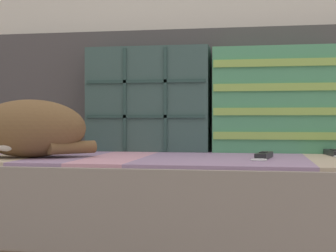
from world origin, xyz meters
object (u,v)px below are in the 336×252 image
(throw_pillow_quilted, at_px, (149,99))
(couch, at_px, (201,215))
(game_remote_far, at_px, (264,156))
(throw_pillow_striped, at_px, (274,100))
(sleeping_cat, at_px, (23,130))
(game_remote_near, at_px, (334,153))

(throw_pillow_quilted, bearing_deg, couch, -42.56)
(throw_pillow_quilted, bearing_deg, game_remote_far, -35.64)
(throw_pillow_striped, height_order, sleeping_cat, throw_pillow_striped)
(couch, xyz_separation_m, game_remote_near, (0.44, 0.06, 0.21))
(throw_pillow_striped, xyz_separation_m, game_remote_far, (-0.04, -0.31, -0.18))
(game_remote_far, bearing_deg, couch, 153.49)
(couch, relative_size, sleeping_cat, 4.54)
(throw_pillow_quilted, xyz_separation_m, sleeping_cat, (-0.32, -0.41, -0.11))
(throw_pillow_striped, height_order, game_remote_far, throw_pillow_striped)
(couch, distance_m, sleeping_cat, 0.65)
(sleeping_cat, distance_m, game_remote_far, 0.76)
(sleeping_cat, height_order, game_remote_far, sleeping_cat)
(game_remote_far, bearing_deg, throw_pillow_quilted, 144.36)
(sleeping_cat, bearing_deg, game_remote_far, 7.36)
(throw_pillow_striped, relative_size, game_remote_near, 2.37)
(couch, height_order, throw_pillow_quilted, throw_pillow_quilted)
(couch, xyz_separation_m, throw_pillow_striped, (0.25, 0.21, 0.40))
(couch, height_order, sleeping_cat, sleeping_cat)
(throw_pillow_striped, bearing_deg, sleeping_cat, -152.82)
(sleeping_cat, distance_m, game_remote_near, 1.03)
(throw_pillow_quilted, distance_m, game_remote_near, 0.71)
(throw_pillow_quilted, xyz_separation_m, game_remote_far, (0.43, -0.31, -0.19))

